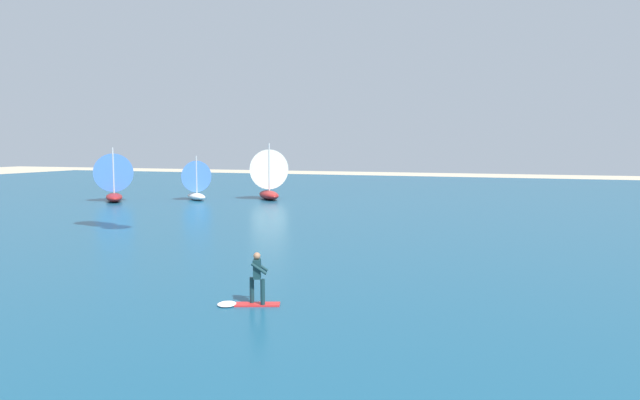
# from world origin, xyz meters

# --- Properties ---
(ocean) EXTENTS (160.00, 90.00, 0.10)m
(ocean) POSITION_xyz_m (0.00, 50.77, 0.05)
(ocean) COLOR navy
(ocean) RESTS_ON ground
(kitesurfer) EXTENTS (2.03, 1.20, 1.67)m
(kitesurfer) POSITION_xyz_m (-2.13, 18.64, 0.70)
(kitesurfer) COLOR red
(kitesurfer) RESTS_ON ocean
(sailboat_anchored_offshore) EXTENTS (3.62, 3.46, 4.04)m
(sailboat_anchored_offshore) POSITION_xyz_m (-22.72, 48.51, 1.95)
(sailboat_anchored_offshore) COLOR white
(sailboat_anchored_offshore) RESTS_ON ocean
(sailboat_near_shore) EXTENTS (4.16, 4.28, 4.79)m
(sailboat_near_shore) POSITION_xyz_m (-28.81, 44.92, 2.30)
(sailboat_near_shore) COLOR maroon
(sailboat_near_shore) RESTS_ON ocean
(sailboat_heeled_over) EXTENTS (4.43, 4.65, 5.18)m
(sailboat_heeled_over) POSITION_xyz_m (-16.72, 51.47, 2.47)
(sailboat_heeled_over) COLOR maroon
(sailboat_heeled_over) RESTS_ON ocean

